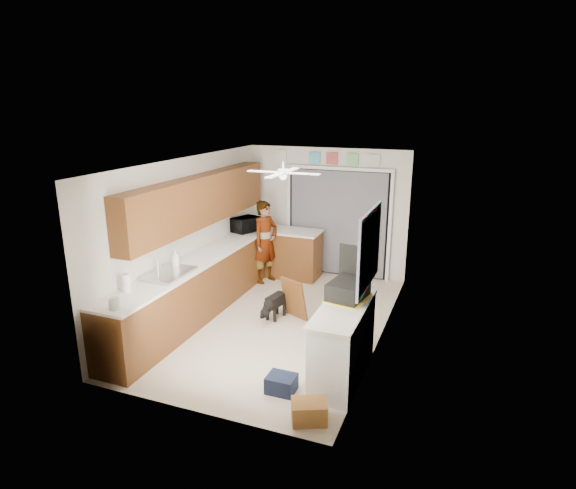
% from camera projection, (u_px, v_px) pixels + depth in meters
% --- Properties ---
extents(floor, '(5.00, 5.00, 0.00)m').
position_uv_depth(floor, '(279.00, 321.00, 7.62)').
color(floor, beige).
rests_on(floor, ground).
extents(ceiling, '(5.00, 5.00, 0.00)m').
position_uv_depth(ceiling, '(278.00, 162.00, 6.91)').
color(ceiling, white).
rests_on(ceiling, ground).
extents(wall_back, '(3.20, 0.00, 3.20)m').
position_uv_depth(wall_back, '(326.00, 212.00, 9.50)').
color(wall_back, silver).
rests_on(wall_back, ground).
extents(wall_front, '(3.20, 0.00, 3.20)m').
position_uv_depth(wall_front, '(188.00, 308.00, 5.03)').
color(wall_front, silver).
rests_on(wall_front, ground).
extents(wall_left, '(0.00, 5.00, 5.00)m').
position_uv_depth(wall_left, '(188.00, 235.00, 7.82)').
color(wall_left, silver).
rests_on(wall_left, ground).
extents(wall_right, '(0.00, 5.00, 5.00)m').
position_uv_depth(wall_right, '(384.00, 257.00, 6.71)').
color(wall_right, silver).
rests_on(wall_right, ground).
extents(left_base_cabinets, '(0.60, 4.80, 0.90)m').
position_uv_depth(left_base_cabinets, '(206.00, 283.00, 7.94)').
color(left_base_cabinets, brown).
rests_on(left_base_cabinets, floor).
extents(left_countertop, '(0.62, 4.80, 0.04)m').
position_uv_depth(left_countertop, '(205.00, 256.00, 7.81)').
color(left_countertop, white).
rests_on(left_countertop, left_base_cabinets).
extents(upper_cabinets, '(0.32, 4.00, 0.80)m').
position_uv_depth(upper_cabinets, '(201.00, 200.00, 7.79)').
color(upper_cabinets, brown).
rests_on(upper_cabinets, wall_left).
extents(sink_basin, '(0.50, 0.76, 0.06)m').
position_uv_depth(sink_basin, '(169.00, 274.00, 6.90)').
color(sink_basin, silver).
rests_on(sink_basin, left_countertop).
extents(faucet, '(0.03, 0.03, 0.22)m').
position_uv_depth(faucet, '(158.00, 266.00, 6.94)').
color(faucet, silver).
rests_on(faucet, left_countertop).
extents(peninsula_base, '(1.00, 0.60, 0.90)m').
position_uv_depth(peninsula_base, '(294.00, 255.00, 9.45)').
color(peninsula_base, brown).
rests_on(peninsula_base, floor).
extents(peninsula_top, '(1.04, 0.64, 0.04)m').
position_uv_depth(peninsula_top, '(294.00, 232.00, 9.32)').
color(peninsula_top, white).
rests_on(peninsula_top, peninsula_base).
extents(back_opening_recess, '(2.00, 0.06, 2.10)m').
position_uv_depth(back_opening_recess, '(338.00, 223.00, 9.44)').
color(back_opening_recess, black).
rests_on(back_opening_recess, wall_back).
extents(curtain_panel, '(1.90, 0.03, 2.05)m').
position_uv_depth(curtain_panel, '(337.00, 223.00, 9.41)').
color(curtain_panel, slate).
rests_on(curtain_panel, wall_back).
extents(door_trim_left, '(0.06, 0.04, 2.10)m').
position_uv_depth(door_trim_left, '(289.00, 219.00, 9.77)').
color(door_trim_left, white).
rests_on(door_trim_left, wall_back).
extents(door_trim_right, '(0.06, 0.04, 2.10)m').
position_uv_depth(door_trim_right, '(390.00, 228.00, 9.06)').
color(door_trim_right, white).
rests_on(door_trim_right, wall_back).
extents(door_trim_head, '(2.10, 0.04, 0.06)m').
position_uv_depth(door_trim_head, '(339.00, 169.00, 9.12)').
color(door_trim_head, white).
rests_on(door_trim_head, wall_back).
extents(header_frame_1, '(0.22, 0.02, 0.22)m').
position_uv_depth(header_frame_1, '(315.00, 158.00, 9.26)').
color(header_frame_1, '#52B4DB').
rests_on(header_frame_1, wall_back).
extents(header_frame_2, '(0.22, 0.02, 0.22)m').
position_uv_depth(header_frame_2, '(332.00, 159.00, 9.14)').
color(header_frame_2, '#B84645').
rests_on(header_frame_2, wall_back).
extents(header_frame_3, '(0.22, 0.02, 0.22)m').
position_uv_depth(header_frame_3, '(353.00, 159.00, 9.01)').
color(header_frame_3, '#6EC27E').
rests_on(header_frame_3, wall_back).
extents(header_frame_4, '(0.22, 0.02, 0.22)m').
position_uv_depth(header_frame_4, '(374.00, 160.00, 8.87)').
color(header_frame_4, beige).
rests_on(header_frame_4, wall_back).
extents(route66_sign, '(0.22, 0.02, 0.26)m').
position_uv_depth(route66_sign, '(281.00, 156.00, 9.51)').
color(route66_sign, silver).
rests_on(route66_sign, wall_back).
extents(right_counter_base, '(0.50, 1.40, 0.90)m').
position_uv_depth(right_counter_base, '(343.00, 344.00, 5.95)').
color(right_counter_base, white).
rests_on(right_counter_base, floor).
extents(right_counter_top, '(0.54, 1.44, 0.04)m').
position_uv_depth(right_counter_top, '(343.00, 309.00, 5.82)').
color(right_counter_top, white).
rests_on(right_counter_top, right_counter_base).
extents(abstract_painting, '(0.03, 1.15, 0.95)m').
position_uv_depth(abstract_painting, '(369.00, 249.00, 5.71)').
color(abstract_painting, '#EF589F').
rests_on(abstract_painting, wall_right).
extents(ceiling_fan, '(1.14, 1.14, 0.24)m').
position_uv_depth(ceiling_fan, '(283.00, 173.00, 7.14)').
color(ceiling_fan, white).
rests_on(ceiling_fan, ceiling).
extents(microwave, '(0.49, 0.59, 0.28)m').
position_uv_depth(microwave, '(246.00, 224.00, 9.20)').
color(microwave, black).
rests_on(microwave, left_countertop).
extents(soap_bottle, '(0.13, 0.13, 0.31)m').
position_uv_depth(soap_bottle, '(175.00, 258.00, 7.14)').
color(soap_bottle, silver).
rests_on(soap_bottle, left_countertop).
extents(jar_a, '(0.15, 0.15, 0.15)m').
position_uv_depth(jar_a, '(115.00, 304.00, 5.73)').
color(jar_a, silver).
rests_on(jar_a, left_countertop).
extents(jar_b, '(0.10, 0.10, 0.13)m').
position_uv_depth(jar_b, '(112.00, 304.00, 5.75)').
color(jar_b, silver).
rests_on(jar_b, left_countertop).
extents(paper_towel_roll, '(0.14, 0.14, 0.24)m').
position_uv_depth(paper_towel_roll, '(126.00, 283.00, 6.26)').
color(paper_towel_roll, white).
rests_on(paper_towel_roll, left_countertop).
extents(suitcase, '(0.49, 0.60, 0.23)m').
position_uv_depth(suitcase, '(348.00, 290.00, 6.04)').
color(suitcase, black).
rests_on(suitcase, right_counter_top).
extents(suitcase_rim, '(0.53, 0.64, 0.02)m').
position_uv_depth(suitcase_rim, '(348.00, 298.00, 6.07)').
color(suitcase_rim, yellow).
rests_on(suitcase_rim, suitcase).
extents(suitcase_lid, '(0.42, 0.10, 0.50)m').
position_uv_depth(suitcase_lid, '(354.00, 264.00, 6.23)').
color(suitcase_lid, black).
rests_on(suitcase_lid, suitcase).
extents(cardboard_box, '(0.46, 0.41, 0.23)m').
position_uv_depth(cardboard_box, '(309.00, 411.00, 5.18)').
color(cardboard_box, '#A47033').
rests_on(cardboard_box, floor).
extents(navy_crate, '(0.34, 0.28, 0.21)m').
position_uv_depth(navy_crate, '(281.00, 384.00, 5.72)').
color(navy_crate, black).
rests_on(navy_crate, floor).
extents(cabinet_door_panel, '(0.49, 0.34, 0.67)m').
position_uv_depth(cabinet_door_panel, '(294.00, 299.00, 7.61)').
color(cabinet_door_panel, brown).
rests_on(cabinet_door_panel, floor).
extents(man, '(0.56, 0.67, 1.58)m').
position_uv_depth(man, '(266.00, 242.00, 9.09)').
color(man, white).
rests_on(man, floor).
extents(dog, '(0.34, 0.59, 0.44)m').
position_uv_depth(dog, '(276.00, 305.00, 7.67)').
color(dog, black).
rests_on(dog, floor).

